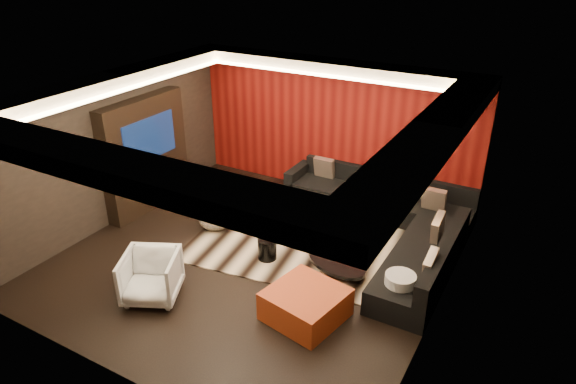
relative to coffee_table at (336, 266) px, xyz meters
The scene contains 26 objects.
floor 1.39m from the coffee_table, 167.25° to the right, with size 6.00×6.00×0.02m, color black.
ceiling 3.03m from the coffee_table, 167.25° to the right, with size 6.00×6.00×0.02m, color silver.
wall_back 3.29m from the coffee_table, 116.61° to the left, with size 6.00×0.02×2.80m, color black.
wall_left 4.56m from the coffee_table, behind, with size 0.02×6.00×2.80m, color black.
wall_right 2.12m from the coffee_table, 10.48° to the right, with size 0.02×6.00×2.80m, color black.
red_feature_wall 3.25m from the coffee_table, 116.95° to the left, with size 5.98×0.05×2.78m, color #6B0C0A.
soffit_back 3.77m from the coffee_table, 119.50° to the left, with size 6.00×0.60×0.22m, color silver.
soffit_front 4.19m from the coffee_table, 114.25° to the right, with size 6.00×0.60×0.22m, color silver.
soffit_left 4.81m from the coffee_table, behind, with size 0.60×4.80×0.22m, color silver.
soffit_right 2.92m from the coffee_table, 12.83° to the right, with size 0.60×4.80×0.22m, color silver.
cove_back 3.50m from the coffee_table, 123.41° to the left, with size 4.80×0.08×0.04m, color #FFD899.
cove_front 3.89m from the coffee_table, 116.93° to the right, with size 4.80×0.08×0.04m, color #FFD899.
cove_left 4.48m from the coffee_table, behind, with size 0.08×4.80×0.04m, color #FFD899.
cove_right 2.70m from the coffee_table, 16.95° to the right, with size 0.08×4.80×0.04m, color #FFD899.
tv_surround 4.33m from the coffee_table, behind, with size 0.30×2.00×2.20m, color black.
tv_screen 4.27m from the coffee_table, behind, with size 0.04×1.30×0.80m, color black.
tv_shelf 4.10m from the coffee_table, behind, with size 0.04×1.60×0.04m, color black.
rug 1.05m from the coffee_table, 138.31° to the left, with size 4.00×3.00×0.02m, color beige.
coffee_table is the anchor object (origin of this frame).
drum_stool 1.18m from the coffee_table, 168.39° to the right, with size 0.31×0.31×0.37m, color black.
striped_pouf 2.52m from the coffee_table, behind, with size 0.62×0.62×0.34m, color beige.
white_side_table 1.21m from the coffee_table, 17.58° to the right, with size 0.44×0.44×0.55m, color silver.
orange_ottoman 1.22m from the coffee_table, 86.18° to the right, with size 0.98×0.98×0.43m, color #A92D15.
armchair 2.87m from the coffee_table, 137.49° to the right, with size 0.78×0.80×0.73m, color silver.
sectional_sofa 1.61m from the coffee_table, 76.30° to the left, with size 3.65×3.50×0.75m.
throw_pillows 1.72m from the coffee_table, 75.97° to the left, with size 3.14×2.83×0.50m.
Camera 1 is at (4.04, -6.05, 4.79)m, focal length 32.00 mm.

